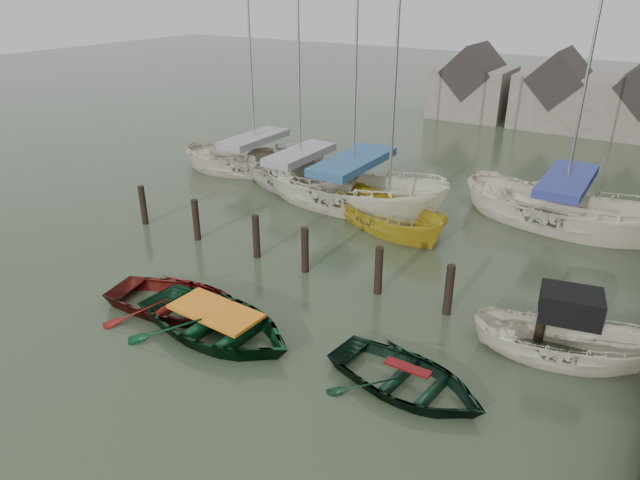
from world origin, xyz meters
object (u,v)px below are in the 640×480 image
Objects in this scene: motorboat at (560,353)px; sailboat_a at (301,188)px; sailboat_c at (387,226)px; sailboat_b at (352,204)px; rowboat_dkgreen at (406,388)px; rowboat_green at (217,334)px; sailboat_d at (559,223)px; sailboat_e at (256,170)px; rowboat_red at (181,311)px.

sailboat_a is (-11.43, 6.33, -0.05)m from motorboat.
sailboat_a is 0.99× the size of sailboat_c.
rowboat_dkgreen is at bearing -143.32° from sailboat_b.
rowboat_green is 8.26m from sailboat_c.
sailboat_b is 7.44m from sailboat_d.
sailboat_e reaches higher than rowboat_dkgreen.
sailboat_d is at bearing -62.71° from sailboat_a.
sailboat_b is 1.21× the size of sailboat_c.
sailboat_a is 2.75m from sailboat_b.
motorboat is 8.25m from sailboat_d.
rowboat_green is 0.43× the size of sailboat_a.
sailboat_e reaches higher than rowboat_green.
sailboat_a reaches higher than rowboat_red.
motorboat reaches higher than rowboat_red.
sailboat_a is 0.80× the size of sailboat_d.
sailboat_b reaches higher than sailboat_c.
sailboat_a is at bearing 50.93° from rowboat_dkgreen.
sailboat_b is at bearing 85.30° from sailboat_c.
sailboat_a reaches higher than rowboat_green.
rowboat_red is 0.37× the size of sailboat_e.
sailboat_d is (0.90, 10.96, 0.06)m from rowboat_dkgreen.
rowboat_red is 13.36m from sailboat_d.
sailboat_a is (-8.91, 9.21, 0.06)m from rowboat_dkgreen.
rowboat_green is at bearing -160.32° from sailboat_c.
rowboat_green reaches higher than rowboat_red.
rowboat_green is 8.06m from motorboat.
sailboat_c reaches higher than motorboat.
motorboat is at bearing -81.82° from rowboat_red.
sailboat_c is at bearing -1.06° from rowboat_green.
motorboat is 0.41× the size of sailboat_a.
rowboat_green is 10.66m from sailboat_a.
sailboat_a reaches higher than rowboat_dkgreen.
sailboat_a is 0.94× the size of sailboat_e.
rowboat_dkgreen is (6.28, 0.31, 0.00)m from rowboat_red.
sailboat_e is (-3.03, 0.90, 0.00)m from sailboat_a.
sailboat_b is (-6.20, 8.72, 0.06)m from rowboat_dkgreen.
sailboat_a is 3.16m from sailboat_e.
rowboat_red is 8.22m from sailboat_c.
sailboat_a is at bearing -127.84° from sailboat_e.
rowboat_green is at bearing -139.88° from sailboat_a.
rowboat_dkgreen is at bearing -98.89° from rowboat_red.
sailboat_c reaches higher than rowboat_dkgreen.
sailboat_d is at bearing -0.52° from motorboat.
rowboat_red is at bearing -179.26° from sailboat_b.
sailboat_d is at bearing -23.10° from rowboat_green.
sailboat_b reaches higher than sailboat_a.
rowboat_red is 9.87m from sailboat_a.
motorboat is (2.52, 2.88, 0.11)m from rowboat_dkgreen.
sailboat_c is at bearing 42.72° from motorboat.
sailboat_e is at bearing 36.78° from rowboat_green.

